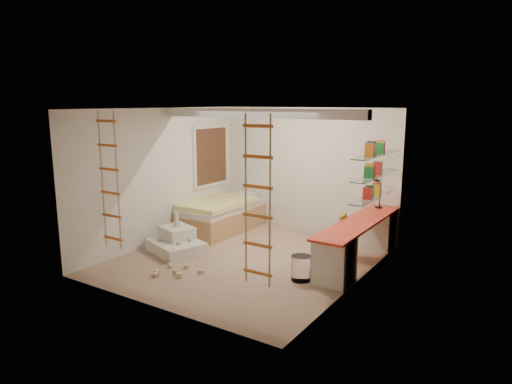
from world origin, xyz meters
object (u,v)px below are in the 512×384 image
Objects in this scene: bed at (221,215)px; swivel_chair at (335,242)px; desk at (359,240)px; play_platform at (176,243)px.

swivel_chair is at bearing -6.94° from bed.
desk is 3.22m from bed.
desk reaches higher than bed.
bed is at bearing 173.06° from swivel_chair.
desk is at bearing -6.49° from bed.
bed is 2.78m from swivel_chair.
bed is 1.61m from play_platform.
play_platform is (0.17, -1.59, -0.16)m from bed.
desk is 3.51× the size of swivel_chair.
desk is 0.45m from swivel_chair.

